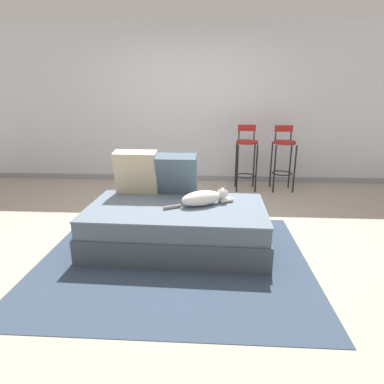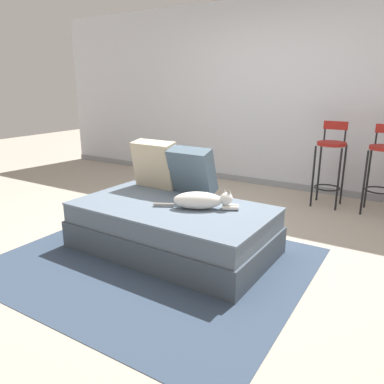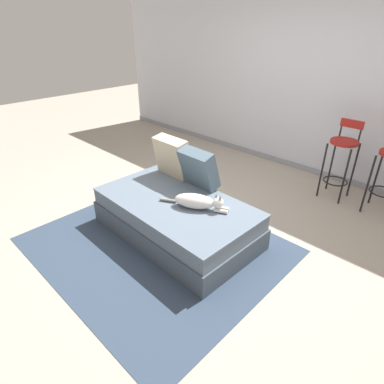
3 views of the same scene
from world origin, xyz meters
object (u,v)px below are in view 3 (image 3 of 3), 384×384
(throw_pillow_corner, at_px, (172,157))
(cat, at_px, (198,201))
(bar_stool_near_window, at_px, (342,154))
(couch, at_px, (176,217))
(throw_pillow_middle, at_px, (199,169))

(throw_pillow_corner, bearing_deg, cat, -25.44)
(bar_stool_near_window, bearing_deg, throw_pillow_corner, -129.27)
(bar_stool_near_window, bearing_deg, couch, -113.18)
(throw_pillow_corner, height_order, cat, throw_pillow_corner)
(throw_pillow_corner, xyz_separation_m, throw_pillow_middle, (0.45, -0.01, -0.01))
(throw_pillow_corner, height_order, throw_pillow_middle, throw_pillow_corner)
(throw_pillow_corner, relative_size, cat, 0.70)
(cat, xyz_separation_m, bar_stool_near_window, (0.63, 2.05, 0.11))
(throw_pillow_middle, bearing_deg, couch, -85.07)
(throw_pillow_corner, bearing_deg, bar_stool_near_window, 50.73)
(throw_pillow_corner, relative_size, bar_stool_near_window, 0.47)
(cat, bearing_deg, bar_stool_near_window, 73.00)
(throw_pillow_corner, distance_m, bar_stool_near_window, 2.18)
(couch, height_order, bar_stool_near_window, bar_stool_near_window)
(couch, bearing_deg, bar_stool_near_window, 66.82)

